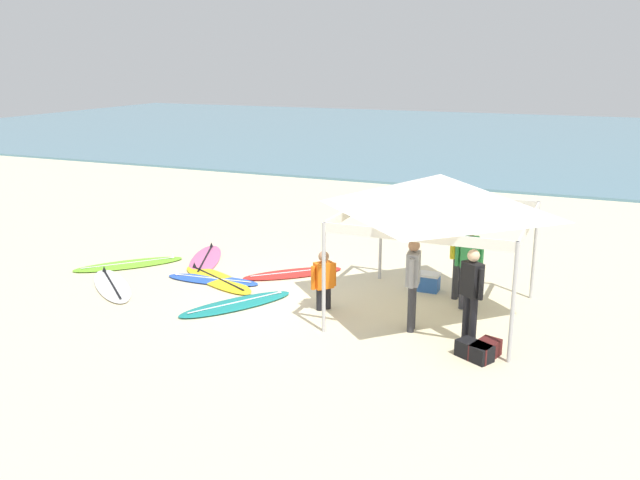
{
  "coord_description": "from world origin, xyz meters",
  "views": [
    {
      "loc": [
        5.27,
        -11.85,
        4.82
      ],
      "look_at": [
        -0.19,
        1.06,
        1.0
      ],
      "focal_mm": 37.63,
      "sensor_mm": 36.0,
      "label": 1
    }
  ],
  "objects_px": {
    "surfboard_lime": "(129,264)",
    "person_green": "(469,261)",
    "cooler_box": "(428,282)",
    "surfboard_red": "(293,273)",
    "gear_bag_by_pole": "(474,351)",
    "person_yellow": "(460,252)",
    "canopy_tent": "(440,193)",
    "person_grey": "(413,279)",
    "surfboard_white": "(112,285)",
    "surfboard_blue": "(212,280)",
    "person_orange": "(324,278)",
    "gear_bag_near_tent": "(485,350)",
    "person_black": "(471,290)",
    "surfboard_yellow": "(217,279)",
    "surfboard_pink": "(205,259)",
    "surfboard_teal": "(237,304)"
  },
  "relations": [
    {
      "from": "canopy_tent",
      "to": "cooler_box",
      "type": "xyz_separation_m",
      "value": [
        -0.45,
        1.27,
        -2.19
      ]
    },
    {
      "from": "person_orange",
      "to": "gear_bag_near_tent",
      "type": "relative_size",
      "value": 2.0
    },
    {
      "from": "canopy_tent",
      "to": "person_grey",
      "type": "xyz_separation_m",
      "value": [
        -0.19,
        -0.96,
        -1.4
      ]
    },
    {
      "from": "surfboard_pink",
      "to": "surfboard_blue",
      "type": "relative_size",
      "value": 1.17
    },
    {
      "from": "canopy_tent",
      "to": "surfboard_red",
      "type": "distance_m",
      "value": 4.41
    },
    {
      "from": "surfboard_pink",
      "to": "surfboard_red",
      "type": "distance_m",
      "value": 2.46
    },
    {
      "from": "surfboard_yellow",
      "to": "surfboard_pink",
      "type": "height_order",
      "value": "same"
    },
    {
      "from": "person_orange",
      "to": "gear_bag_by_pole",
      "type": "bearing_deg",
      "value": -19.37
    },
    {
      "from": "person_green",
      "to": "person_yellow",
      "type": "bearing_deg",
      "value": 117.62
    },
    {
      "from": "surfboard_white",
      "to": "person_black",
      "type": "relative_size",
      "value": 1.35
    },
    {
      "from": "canopy_tent",
      "to": "person_grey",
      "type": "height_order",
      "value": "canopy_tent"
    },
    {
      "from": "surfboard_white",
      "to": "canopy_tent",
      "type": "bearing_deg",
      "value": 9.75
    },
    {
      "from": "cooler_box",
      "to": "surfboard_pink",
      "type": "bearing_deg",
      "value": 179.99
    },
    {
      "from": "person_grey",
      "to": "person_yellow",
      "type": "height_order",
      "value": "same"
    },
    {
      "from": "canopy_tent",
      "to": "person_green",
      "type": "xyz_separation_m",
      "value": [
        0.53,
        0.51,
        -1.4
      ]
    },
    {
      "from": "surfboard_lime",
      "to": "person_green",
      "type": "distance_m",
      "value": 8.07
    },
    {
      "from": "gear_bag_by_pole",
      "to": "surfboard_blue",
      "type": "bearing_deg",
      "value": 164.16
    },
    {
      "from": "surfboard_white",
      "to": "surfboard_blue",
      "type": "bearing_deg",
      "value": 32.9
    },
    {
      "from": "surfboard_yellow",
      "to": "surfboard_lime",
      "type": "distance_m",
      "value": 2.55
    },
    {
      "from": "surfboard_lime",
      "to": "person_green",
      "type": "relative_size",
      "value": 1.38
    },
    {
      "from": "surfboard_blue",
      "to": "surfboard_white",
      "type": "bearing_deg",
      "value": -147.1
    },
    {
      "from": "gear_bag_by_pole",
      "to": "surfboard_red",
      "type": "bearing_deg",
      "value": 148.38
    },
    {
      "from": "gear_bag_by_pole",
      "to": "cooler_box",
      "type": "bearing_deg",
      "value": 117.26
    },
    {
      "from": "person_green",
      "to": "person_yellow",
      "type": "relative_size",
      "value": 1.0
    },
    {
      "from": "surfboard_teal",
      "to": "person_black",
      "type": "height_order",
      "value": "person_black"
    },
    {
      "from": "surfboard_lime",
      "to": "surfboard_teal",
      "type": "relative_size",
      "value": 0.96
    },
    {
      "from": "person_grey",
      "to": "gear_bag_near_tent",
      "type": "xyz_separation_m",
      "value": [
        1.45,
        -0.68,
        -0.85
      ]
    },
    {
      "from": "surfboard_white",
      "to": "gear_bag_by_pole",
      "type": "distance_m",
      "value": 7.96
    },
    {
      "from": "canopy_tent",
      "to": "surfboard_yellow",
      "type": "bearing_deg",
      "value": 179.2
    },
    {
      "from": "person_green",
      "to": "gear_bag_by_pole",
      "type": "xyz_separation_m",
      "value": [
        0.57,
        -2.25,
        -0.85
      ]
    },
    {
      "from": "person_grey",
      "to": "person_orange",
      "type": "bearing_deg",
      "value": 169.81
    },
    {
      "from": "surfboard_pink",
      "to": "person_black",
      "type": "distance_m",
      "value": 7.38
    },
    {
      "from": "surfboard_lime",
      "to": "surfboard_blue",
      "type": "bearing_deg",
      "value": -5.21
    },
    {
      "from": "person_green",
      "to": "cooler_box",
      "type": "bearing_deg",
      "value": 142.37
    },
    {
      "from": "canopy_tent",
      "to": "gear_bag_near_tent",
      "type": "bearing_deg",
      "value": -52.51
    },
    {
      "from": "canopy_tent",
      "to": "person_orange",
      "type": "xyz_separation_m",
      "value": [
        -2.07,
        -0.62,
        -1.73
      ]
    },
    {
      "from": "surfboard_yellow",
      "to": "gear_bag_by_pole",
      "type": "relative_size",
      "value": 4.27
    },
    {
      "from": "surfboard_red",
      "to": "gear_bag_by_pole",
      "type": "distance_m",
      "value": 5.47
    },
    {
      "from": "surfboard_pink",
      "to": "surfboard_blue",
      "type": "height_order",
      "value": "same"
    },
    {
      "from": "person_black",
      "to": "gear_bag_by_pole",
      "type": "relative_size",
      "value": 2.85
    },
    {
      "from": "gear_bag_by_pole",
      "to": "person_yellow",
      "type": "bearing_deg",
      "value": 107.05
    },
    {
      "from": "gear_bag_near_tent",
      "to": "person_grey",
      "type": "bearing_deg",
      "value": 154.86
    },
    {
      "from": "surfboard_pink",
      "to": "person_green",
      "type": "distance_m",
      "value": 6.65
    },
    {
      "from": "person_yellow",
      "to": "cooler_box",
      "type": "relative_size",
      "value": 3.42
    },
    {
      "from": "surfboard_lime",
      "to": "cooler_box",
      "type": "xyz_separation_m",
      "value": [
        7.04,
        1.04,
        0.16
      ]
    },
    {
      "from": "person_black",
      "to": "surfboard_white",
      "type": "bearing_deg",
      "value": -179.9
    },
    {
      "from": "surfboard_white",
      "to": "surfboard_teal",
      "type": "relative_size",
      "value": 0.94
    },
    {
      "from": "person_yellow",
      "to": "surfboard_yellow",
      "type": "bearing_deg",
      "value": -169.1
    },
    {
      "from": "person_yellow",
      "to": "gear_bag_by_pole",
      "type": "bearing_deg",
      "value": -72.95
    },
    {
      "from": "surfboard_yellow",
      "to": "person_black",
      "type": "bearing_deg",
      "value": -11.92
    }
  ]
}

